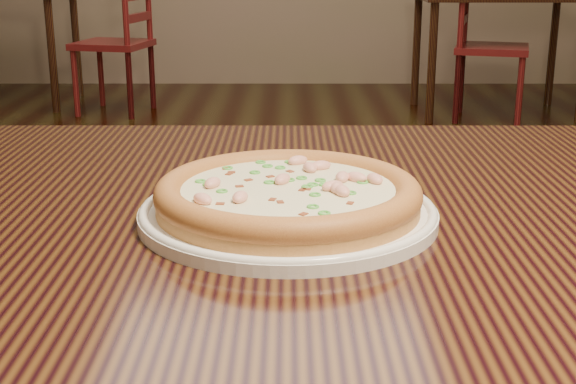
{
  "coord_description": "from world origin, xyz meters",
  "views": [
    {
      "loc": [
        0.13,
        -1.69,
        1.01
      ],
      "look_at": [
        0.12,
        -0.92,
        0.78
      ],
      "focal_mm": 50.0,
      "sensor_mm": 36.0,
      "label": 1
    }
  ],
  "objects_px": {
    "hero_table": "(396,290)",
    "plate": "(288,212)",
    "chair_c": "(483,47)",
    "chair_b": "(121,43)",
    "bg_table_right": "(499,8)",
    "pizza": "(288,195)"
  },
  "relations": [
    {
      "from": "pizza",
      "to": "chair_b",
      "type": "distance_m",
      "value": 4.43
    },
    {
      "from": "pizza",
      "to": "bg_table_right",
      "type": "xyz_separation_m",
      "value": [
        1.29,
        4.27,
        -0.12
      ]
    },
    {
      "from": "chair_b",
      "to": "chair_c",
      "type": "xyz_separation_m",
      "value": [
        2.22,
        -0.19,
        0.0
      ]
    },
    {
      "from": "plate",
      "to": "pizza",
      "type": "height_order",
      "value": "pizza"
    },
    {
      "from": "chair_b",
      "to": "chair_c",
      "type": "height_order",
      "value": "same"
    },
    {
      "from": "plate",
      "to": "bg_table_right",
      "type": "xyz_separation_m",
      "value": [
        1.3,
        4.27,
        -0.1
      ]
    },
    {
      "from": "pizza",
      "to": "chair_c",
      "type": "relative_size",
      "value": 0.28
    },
    {
      "from": "hero_table",
      "to": "bg_table_right",
      "type": "distance_m",
      "value": 4.38
    },
    {
      "from": "hero_table",
      "to": "bg_table_right",
      "type": "bearing_deg",
      "value": 74.45
    },
    {
      "from": "hero_table",
      "to": "plate",
      "type": "distance_m",
      "value": 0.17
    },
    {
      "from": "plate",
      "to": "bg_table_right",
      "type": "distance_m",
      "value": 4.46
    },
    {
      "from": "plate",
      "to": "chair_b",
      "type": "bearing_deg",
      "value": 103.77
    },
    {
      "from": "hero_table",
      "to": "pizza",
      "type": "bearing_deg",
      "value": -157.43
    },
    {
      "from": "hero_table",
      "to": "chair_b",
      "type": "xyz_separation_m",
      "value": [
        -1.17,
        4.24,
        -0.21
      ]
    },
    {
      "from": "hero_table",
      "to": "pizza",
      "type": "xyz_separation_m",
      "value": [
        -0.12,
        -0.05,
        0.13
      ]
    },
    {
      "from": "hero_table",
      "to": "plate",
      "type": "xyz_separation_m",
      "value": [
        -0.12,
        -0.05,
        0.11
      ]
    },
    {
      "from": "plate",
      "to": "pizza",
      "type": "bearing_deg",
      "value": 45.79
    },
    {
      "from": "hero_table",
      "to": "chair_c",
      "type": "bearing_deg",
      "value": 75.48
    },
    {
      "from": "chair_b",
      "to": "chair_c",
      "type": "relative_size",
      "value": 1.0
    },
    {
      "from": "bg_table_right",
      "to": "chair_b",
      "type": "xyz_separation_m",
      "value": [
        -2.35,
        0.02,
        -0.22
      ]
    },
    {
      "from": "bg_table_right",
      "to": "chair_b",
      "type": "relative_size",
      "value": 1.05
    },
    {
      "from": "chair_c",
      "to": "hero_table",
      "type": "bearing_deg",
      "value": -104.52
    }
  ]
}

